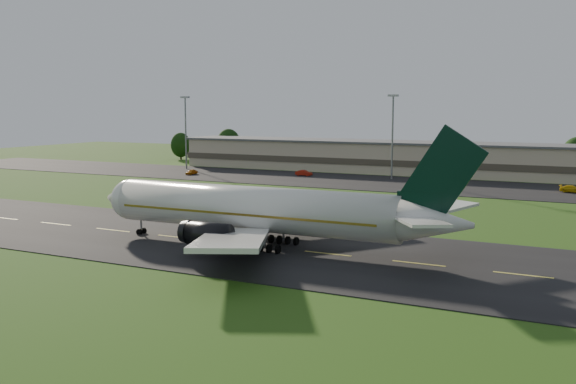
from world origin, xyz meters
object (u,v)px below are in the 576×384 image
at_px(light_mast_west, 186,124).
at_px(service_vehicle_d, 572,189).
at_px(airliner, 259,210).
at_px(service_vehicle_c, 413,184).
at_px(service_vehicle_b, 304,173).
at_px(light_mast_centre, 393,127).
at_px(service_vehicle_a, 192,172).
at_px(terminal, 415,159).

xyz_separation_m(light_mast_west, service_vehicle_d, (100.39, -7.25, -11.92)).
bearing_deg(airliner, light_mast_west, 129.36).
distance_m(airliner, service_vehicle_c, 68.12).
height_order(service_vehicle_b, service_vehicle_d, service_vehicle_d).
bearing_deg(airliner, light_mast_centre, 94.61).
bearing_deg(airliner, service_vehicle_d, 64.91).
xyz_separation_m(service_vehicle_a, service_vehicle_c, (58.15, 0.54, -0.03)).
distance_m(light_mast_centre, service_vehicle_b, 25.35).
relative_size(light_mast_west, service_vehicle_a, 5.19).
relative_size(service_vehicle_c, service_vehicle_d, 0.93).
xyz_separation_m(airliner, service_vehicle_b, (-29.91, 77.56, -3.85)).
relative_size(terminal, service_vehicle_d, 29.43).
xyz_separation_m(service_vehicle_a, service_vehicle_d, (89.93, 5.28, 0.05)).
height_order(airliner, service_vehicle_c, airliner).
xyz_separation_m(airliner, service_vehicle_d, (32.71, 72.74, -3.85)).
height_order(light_mast_west, service_vehicle_c, light_mast_west).
bearing_deg(service_vehicle_b, service_vehicle_c, -105.43).
bearing_deg(service_vehicle_d, light_mast_west, 93.50).
height_order(terminal, service_vehicle_c, terminal).
bearing_deg(service_vehicle_b, light_mast_west, 88.12).
bearing_deg(service_vehicle_c, light_mast_centre, 131.86).
bearing_deg(light_mast_centre, service_vehicle_d, -10.18).
height_order(terminal, service_vehicle_b, terminal).
bearing_deg(service_vehicle_c, light_mast_west, 176.29).
relative_size(light_mast_centre, service_vehicle_b, 4.70).
bearing_deg(terminal, airliner, -86.27).
relative_size(terminal, service_vehicle_a, 37.00).
bearing_deg(service_vehicle_d, service_vehicle_a, 100.98).
bearing_deg(service_vehicle_c, service_vehicle_d, 14.69).
bearing_deg(terminal, light_mast_west, -165.24).
relative_size(terminal, service_vehicle_b, 33.50).
bearing_deg(service_vehicle_c, terminal, 110.54).
xyz_separation_m(light_mast_centre, service_vehicle_a, (-49.55, -12.53, -11.97)).
relative_size(light_mast_west, light_mast_centre, 1.00).
relative_size(service_vehicle_b, service_vehicle_d, 0.88).
height_order(service_vehicle_b, service_vehicle_c, service_vehicle_b).
bearing_deg(terminal, service_vehicle_a, -150.60).
distance_m(light_mast_centre, service_vehicle_d, 42.73).
xyz_separation_m(light_mast_centre, service_vehicle_c, (8.60, -11.99, -12.00)).
relative_size(service_vehicle_b, service_vehicle_c, 0.94).
xyz_separation_m(terminal, light_mast_west, (-61.40, -16.18, 8.75)).
bearing_deg(terminal, light_mast_centre, -94.95).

